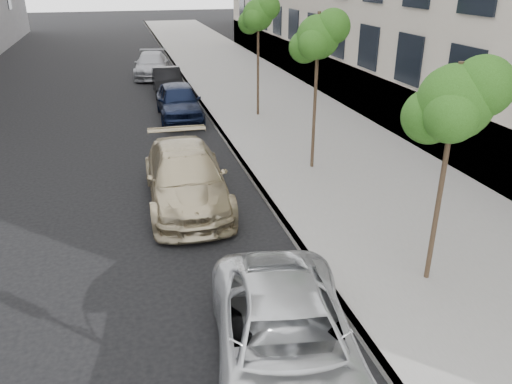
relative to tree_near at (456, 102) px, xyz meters
name	(u,v)px	position (x,y,z in m)	size (l,w,h in m)	color
ground	(304,362)	(-3.23, -1.50, -3.75)	(160.00, 160.00, 0.00)	black
sidewalk	(234,74)	(1.07, 22.50, -3.68)	(6.40, 72.00, 0.14)	gray
curb	(183,77)	(-2.05, 22.50, -3.68)	(0.15, 72.00, 0.14)	#9E9B93
tree_near	(456,102)	(0.00, 0.00, 0.00)	(1.69, 1.49, 4.45)	#38281C
tree_mid	(319,37)	(0.00, 6.50, 0.35)	(1.62, 1.42, 4.77)	#38281C
tree_far	(259,15)	(0.00, 13.00, 0.46)	(1.61, 1.41, 4.87)	#38281C
minivan	(287,342)	(-3.60, -1.69, -3.09)	(2.20, 4.77, 1.33)	silver
suv	(186,177)	(-4.20, 5.14, -3.00)	(2.10, 5.17, 1.50)	tan
sedan_blue	(179,101)	(-3.33, 13.74, -3.00)	(1.77, 4.40, 1.50)	black
sedan_black	(167,81)	(-3.33, 18.52, -3.10)	(1.38, 3.97, 1.31)	black
sedan_rear	(152,65)	(-3.73, 23.48, -3.07)	(1.93, 4.74, 1.38)	#95969C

